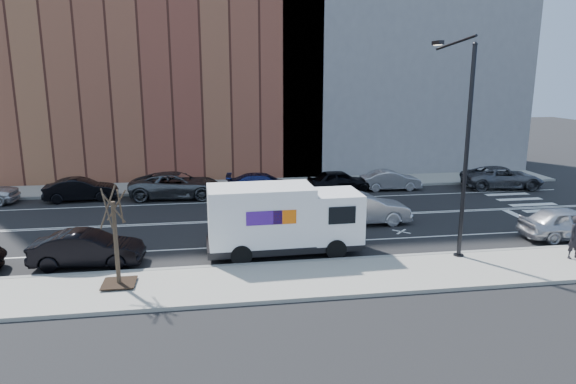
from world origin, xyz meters
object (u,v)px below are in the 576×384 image
object	(u,v)px
near_parked_front	(569,223)
driving_sedan	(362,209)
fedex_van	(283,219)
far_parked_b	(81,189)
pedestrian	(576,238)

from	to	relation	value
near_parked_front	driving_sedan	bearing A→B (deg)	68.39
fedex_van	far_parked_b	bearing A→B (deg)	132.20
fedex_van	far_parked_b	size ratio (longest dim) A/B	1.57
driving_sedan	pedestrian	world-z (taller)	pedestrian
fedex_van	pedestrian	distance (m)	12.43
near_parked_front	far_parked_b	bearing A→B (deg)	67.22
far_parked_b	near_parked_front	bearing A→B (deg)	-119.99
driving_sedan	fedex_van	bearing A→B (deg)	129.11
fedex_van	driving_sedan	xyz separation A→B (m)	(4.85, 3.99, -0.80)
far_parked_b	pedestrian	bearing A→B (deg)	-127.03
far_parked_b	near_parked_front	distance (m)	27.66
fedex_van	near_parked_front	size ratio (longest dim) A/B	1.49
far_parked_b	near_parked_front	world-z (taller)	near_parked_front
fedex_van	pedestrian	size ratio (longest dim) A/B	3.72
near_parked_front	pedestrian	world-z (taller)	pedestrian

